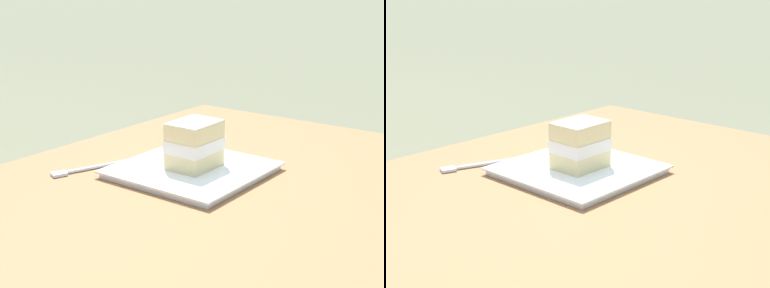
# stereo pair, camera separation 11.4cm
# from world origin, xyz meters

# --- Properties ---
(patio_table) EXTENTS (1.47, 0.93, 0.71)m
(patio_table) POSITION_xyz_m (0.00, 0.00, 0.62)
(patio_table) COLOR olive
(patio_table) RESTS_ON ground
(dessert_plate) EXTENTS (0.28, 0.28, 0.02)m
(dessert_plate) POSITION_xyz_m (0.19, 0.09, 0.72)
(dessert_plate) COLOR white
(dessert_plate) RESTS_ON patio_table
(cake_slice) EXTENTS (0.10, 0.09, 0.10)m
(cake_slice) POSITION_xyz_m (0.19, 0.09, 0.77)
(cake_slice) COLOR #EAD18C
(cake_slice) RESTS_ON dessert_plate
(dessert_fork) EXTENTS (0.17, 0.07, 0.01)m
(dessert_fork) POSITION_xyz_m (0.07, 0.29, 0.71)
(dessert_fork) COLOR silver
(dessert_fork) RESTS_ON patio_table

